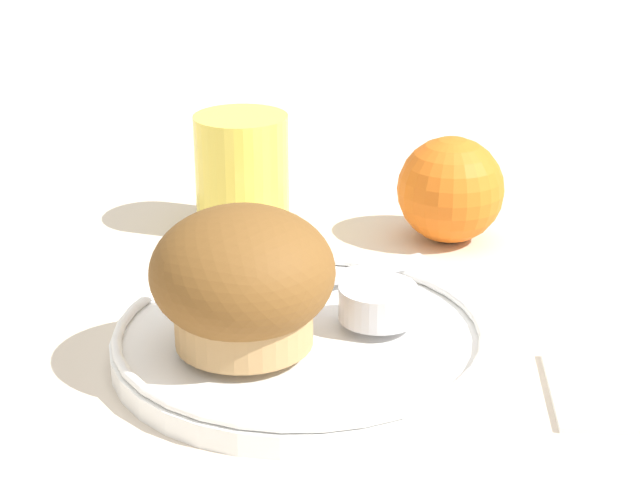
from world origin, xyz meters
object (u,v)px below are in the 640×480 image
Objects in this scene: muffin at (243,281)px; orange_fruit at (450,190)px; butter_knife at (323,279)px; juice_glass at (242,173)px.

orange_fruit is (0.13, 0.22, -0.02)m from muffin.
juice_glass reaches higher than butter_knife.
butter_knife is (0.04, 0.09, -0.04)m from muffin.
butter_knife is 1.55× the size of juice_glass.
muffin is at bearing -144.83° from butter_knife.
juice_glass is (-0.16, 0.01, 0.01)m from orange_fruit.
muffin is at bearing -119.94° from orange_fruit.
orange_fruit is at bearing -4.66° from juice_glass.
muffin is 0.75× the size of butter_knife.
juice_glass reaches higher than orange_fruit.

